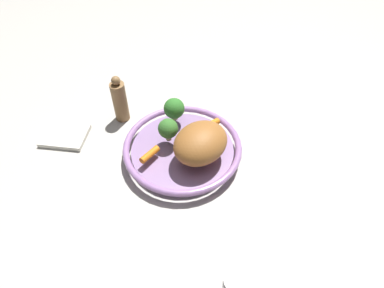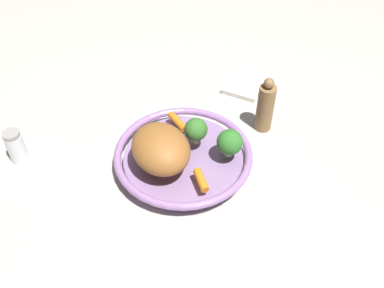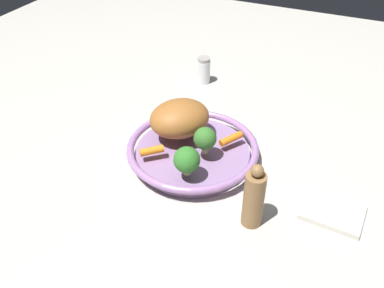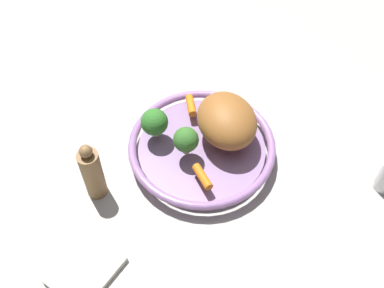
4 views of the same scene
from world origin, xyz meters
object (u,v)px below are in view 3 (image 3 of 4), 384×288
Objects in this scene: pepper_mill at (254,198)px; broccoli_floret_mid at (187,160)px; salt_shaker at (204,70)px; broccoli_floret_small at (205,139)px; dish_towel at (333,212)px; baby_carrot_back at (152,151)px; roast_chicken_piece at (180,118)px; serving_bowl at (193,151)px; baby_carrot_center at (231,139)px.

broccoli_floret_mid is at bearing 166.69° from pepper_mill.
broccoli_floret_mid is 0.50m from salt_shaker.
broccoli_floret_small is 0.32m from dish_towel.
dish_towel is at bearing 3.48° from baby_carrot_back.
salt_shaker is (-0.08, 0.34, -0.05)m from roast_chicken_piece.
salt_shaker is at bearing 109.14° from serving_bowl.
roast_chicken_piece is 0.14m from baby_carrot_center.
dish_towel is (0.15, 0.09, -0.06)m from pepper_mill.
serving_bowl is 4.73× the size of broccoli_floret_small.
salt_shaker is at bearing 122.93° from baby_carrot_center.
broccoli_floret_mid reaches higher than baby_carrot_center.
pepper_mill reaches higher than baby_carrot_back.
salt_shaker reaches higher than dish_towel.
baby_carrot_back is at bearing -82.81° from salt_shaker.
pepper_mill is at bearing -37.99° from broccoli_floret_small.
salt_shaker is at bearing 103.14° from roast_chicken_piece.
pepper_mill reaches higher than dish_towel.
roast_chicken_piece reaches higher than salt_shaker.
baby_carrot_center is 0.16m from broccoli_floret_mid.
baby_carrot_center is 0.49× the size of dish_towel.
broccoli_floret_small is at bearing 26.68° from baby_carrot_back.
serving_bowl is 0.35m from dish_towel.
broccoli_floret_mid is at bearing -108.42° from baby_carrot_center.
baby_carrot_back is (-0.02, -0.10, -0.03)m from roast_chicken_piece.
dish_towel is (0.48, -0.42, -0.04)m from salt_shaker.
broccoli_floret_small is 0.43m from salt_shaker.
broccoli_floret_mid is (0.10, -0.03, 0.03)m from baby_carrot_back.
baby_carrot_center is 0.29m from dish_towel.
broccoli_floret_small is (0.11, 0.06, 0.03)m from baby_carrot_back.
roast_chicken_piece is at bearing 121.38° from broccoli_floret_mid.
roast_chicken_piece is (-0.05, 0.03, 0.06)m from serving_bowl.
broccoli_floret_small is at bearing -122.89° from baby_carrot_center.
baby_carrot_center and baby_carrot_back have the same top height.
serving_bowl is 0.25m from pepper_mill.
salt_shaker is 0.61m from pepper_mill.
baby_carrot_back is 0.28m from pepper_mill.
pepper_mill is at bearing -13.99° from baby_carrot_back.
serving_bowl is 0.39m from salt_shaker.
broccoli_floret_mid is 0.79× the size of salt_shaker.
pepper_mill is (0.25, -0.17, -0.02)m from roast_chicken_piece.
broccoli_floret_small is 0.20m from pepper_mill.
dish_towel is (0.42, 0.03, -0.05)m from baby_carrot_back.
serving_bowl is 4.78× the size of broccoli_floret_mid.
roast_chicken_piece is 0.98× the size of pepper_mill.
baby_carrot_center is 0.39m from salt_shaker.
serving_bowl is 0.12m from broccoli_floret_mid.
salt_shaker reaches higher than serving_bowl.
serving_bowl is 5.27× the size of baby_carrot_center.
baby_carrot_center is 0.91× the size of broccoli_floret_mid.
broccoli_floret_mid is at bearing -58.62° from roast_chicken_piece.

